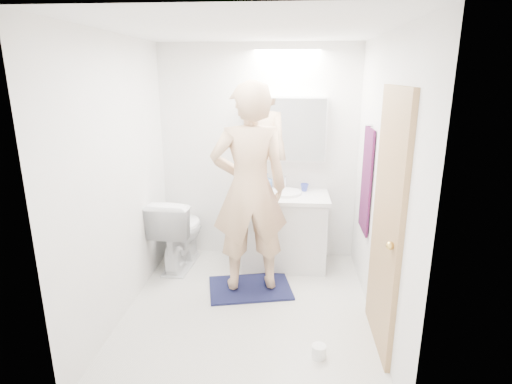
# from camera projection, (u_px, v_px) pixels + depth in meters

# --- Properties ---
(floor) EXTENTS (2.50, 2.50, 0.00)m
(floor) POSITION_uv_depth(u_px,v_px,m) (248.00, 309.00, 3.77)
(floor) COLOR silver
(floor) RESTS_ON ground
(ceiling) EXTENTS (2.50, 2.50, 0.00)m
(ceiling) POSITION_uv_depth(u_px,v_px,m) (247.00, 29.00, 3.11)
(ceiling) COLOR white
(ceiling) RESTS_ON floor
(wall_back) EXTENTS (2.50, 0.00, 2.50)m
(wall_back) POSITION_uv_depth(u_px,v_px,m) (259.00, 155.00, 4.64)
(wall_back) COLOR white
(wall_back) RESTS_ON floor
(wall_front) EXTENTS (2.50, 0.00, 2.50)m
(wall_front) POSITION_uv_depth(u_px,v_px,m) (225.00, 241.00, 2.24)
(wall_front) COLOR white
(wall_front) RESTS_ON floor
(wall_left) EXTENTS (0.00, 2.50, 2.50)m
(wall_left) POSITION_uv_depth(u_px,v_px,m) (120.00, 180.00, 3.53)
(wall_left) COLOR white
(wall_left) RESTS_ON floor
(wall_right) EXTENTS (0.00, 2.50, 2.50)m
(wall_right) POSITION_uv_depth(u_px,v_px,m) (382.00, 186.00, 3.36)
(wall_right) COLOR white
(wall_right) RESTS_ON floor
(vanity_cabinet) EXTENTS (0.90, 0.55, 0.78)m
(vanity_cabinet) POSITION_uv_depth(u_px,v_px,m) (284.00, 232.00, 4.57)
(vanity_cabinet) COLOR silver
(vanity_cabinet) RESTS_ON floor
(countertop) EXTENTS (0.95, 0.58, 0.04)m
(countertop) POSITION_uv_depth(u_px,v_px,m) (285.00, 196.00, 4.45)
(countertop) COLOR white
(countertop) RESTS_ON vanity_cabinet
(sink_basin) EXTENTS (0.36, 0.36, 0.03)m
(sink_basin) POSITION_uv_depth(u_px,v_px,m) (285.00, 193.00, 4.47)
(sink_basin) COLOR white
(sink_basin) RESTS_ON countertop
(faucet) EXTENTS (0.02, 0.02, 0.16)m
(faucet) POSITION_uv_depth(u_px,v_px,m) (285.00, 182.00, 4.64)
(faucet) COLOR silver
(faucet) RESTS_ON countertop
(medicine_cabinet) EXTENTS (0.88, 0.14, 0.70)m
(medicine_cabinet) POSITION_uv_depth(u_px,v_px,m) (286.00, 129.00, 4.46)
(medicine_cabinet) COLOR white
(medicine_cabinet) RESTS_ON wall_back
(mirror_panel) EXTENTS (0.84, 0.01, 0.66)m
(mirror_panel) POSITION_uv_depth(u_px,v_px,m) (286.00, 130.00, 4.39)
(mirror_panel) COLOR silver
(mirror_panel) RESTS_ON medicine_cabinet
(toilet) EXTENTS (0.52, 0.83, 0.81)m
(toilet) POSITION_uv_depth(u_px,v_px,m) (179.00, 231.00, 4.54)
(toilet) COLOR white
(toilet) RESTS_ON floor
(bath_rug) EXTENTS (0.90, 0.71, 0.02)m
(bath_rug) POSITION_uv_depth(u_px,v_px,m) (250.00, 288.00, 4.13)
(bath_rug) COLOR #141E3E
(bath_rug) RESTS_ON floor
(person) EXTENTS (0.81, 0.62, 1.98)m
(person) POSITION_uv_depth(u_px,v_px,m) (250.00, 189.00, 3.85)
(person) COLOR tan
(person) RESTS_ON bath_rug
(door) EXTENTS (0.04, 0.80, 2.00)m
(door) POSITION_uv_depth(u_px,v_px,m) (387.00, 224.00, 3.08)
(door) COLOR tan
(door) RESTS_ON wall_right
(door_knob) EXTENTS (0.06, 0.06, 0.06)m
(door_knob) POSITION_uv_depth(u_px,v_px,m) (390.00, 246.00, 2.81)
(door_knob) COLOR gold
(door_knob) RESTS_ON door
(towel) EXTENTS (0.02, 0.42, 1.00)m
(towel) POSITION_uv_depth(u_px,v_px,m) (366.00, 181.00, 3.91)
(towel) COLOR #121033
(towel) RESTS_ON wall_right
(towel_hook) EXTENTS (0.07, 0.02, 0.02)m
(towel_hook) POSITION_uv_depth(u_px,v_px,m) (369.00, 126.00, 3.77)
(towel_hook) COLOR silver
(towel_hook) RESTS_ON wall_right
(soap_bottle_a) EXTENTS (0.10, 0.10, 0.25)m
(soap_bottle_a) POSITION_uv_depth(u_px,v_px,m) (254.00, 180.00, 4.58)
(soap_bottle_a) COLOR #C0BD7C
(soap_bottle_a) RESTS_ON countertop
(soap_bottle_b) EXTENTS (0.12, 0.12, 0.19)m
(soap_bottle_b) POSITION_uv_depth(u_px,v_px,m) (267.00, 182.00, 4.61)
(soap_bottle_b) COLOR #6190D0
(soap_bottle_b) RESTS_ON countertop
(toothbrush_cup) EXTENTS (0.10, 0.10, 0.08)m
(toothbrush_cup) POSITION_uv_depth(u_px,v_px,m) (304.00, 187.00, 4.57)
(toothbrush_cup) COLOR #3B49B2
(toothbrush_cup) RESTS_ON countertop
(toilet_paper_roll) EXTENTS (0.11, 0.11, 0.10)m
(toilet_paper_roll) POSITION_uv_depth(u_px,v_px,m) (319.00, 351.00, 3.13)
(toilet_paper_roll) COLOR white
(toilet_paper_roll) RESTS_ON floor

